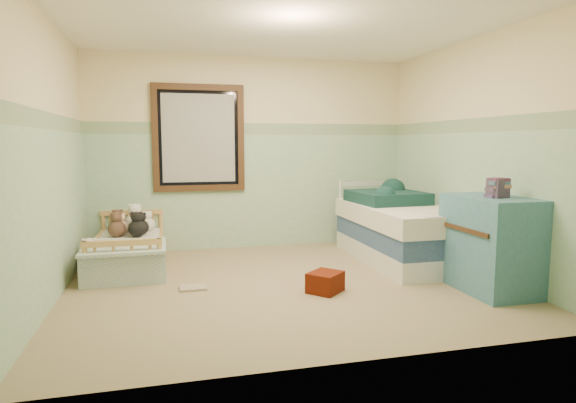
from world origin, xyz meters
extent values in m
cube|color=#94835B|center=(0.00, 0.00, -0.01)|extent=(4.20, 3.60, 0.02)
cube|color=white|center=(0.00, 0.00, 2.51)|extent=(4.20, 3.60, 0.02)
cube|color=beige|center=(0.00, 1.80, 1.25)|extent=(4.20, 0.04, 2.50)
cube|color=beige|center=(0.00, -1.80, 1.25)|extent=(4.20, 0.04, 2.50)
cube|color=beige|center=(-2.10, 0.00, 1.25)|extent=(0.04, 3.60, 2.50)
cube|color=beige|center=(2.10, 0.00, 1.25)|extent=(0.04, 3.60, 2.50)
cube|color=#83B48B|center=(0.00, 1.79, 0.75)|extent=(4.20, 0.01, 1.50)
cube|color=#4D7851|center=(0.00, 1.79, 1.57)|extent=(4.20, 0.01, 0.15)
cube|color=#3C2414|center=(-0.70, 1.76, 1.45)|extent=(1.16, 0.06, 1.36)
cube|color=beige|center=(-0.70, 1.77, 1.45)|extent=(0.92, 0.01, 1.12)
cube|color=#A46F39|center=(-1.55, 1.05, 0.10)|extent=(0.75, 1.50, 0.19)
cube|color=white|center=(-1.55, 1.05, 0.25)|extent=(0.69, 1.44, 0.12)
cube|color=#72A2D0|center=(-1.55, 0.58, 0.33)|extent=(0.82, 0.75, 0.03)
sphere|color=brown|center=(-1.70, 1.55, 0.41)|extent=(0.19, 0.19, 0.19)
sphere|color=white|center=(-1.50, 1.55, 0.43)|extent=(0.23, 0.23, 0.23)
sphere|color=beige|center=(-1.65, 1.33, 0.40)|extent=(0.18, 0.18, 0.18)
sphere|color=black|center=(-1.42, 1.33, 0.40)|extent=(0.18, 0.18, 0.18)
sphere|color=beige|center=(-1.95, 0.96, 0.12)|extent=(0.25, 0.25, 0.25)
sphere|color=beige|center=(-1.52, 0.66, 0.11)|extent=(0.22, 0.22, 0.22)
cube|color=white|center=(1.55, 0.56, 0.11)|extent=(0.93, 1.86, 0.22)
cube|color=navy|center=(1.55, 0.56, 0.33)|extent=(0.93, 1.86, 0.22)
cube|color=white|center=(1.55, 0.56, 0.55)|extent=(0.97, 1.90, 0.22)
cube|color=#163A37|center=(1.50, 0.86, 0.73)|extent=(0.84, 0.89, 0.14)
cube|color=#2C6A7B|center=(1.81, -0.69, 0.45)|extent=(0.56, 0.89, 0.89)
cube|color=brown|center=(1.81, -0.76, 0.98)|extent=(0.20, 0.17, 0.17)
cube|color=#932105|center=(0.29, -0.37, 0.09)|extent=(0.40, 0.40, 0.19)
cube|color=gold|center=(-0.90, 0.03, 0.01)|extent=(0.25, 0.20, 0.02)
sphere|color=beige|center=(-1.45, 1.42, 0.39)|extent=(0.15, 0.15, 0.15)
sphere|color=brown|center=(-1.69, 1.24, 0.41)|extent=(0.19, 0.19, 0.19)
sphere|color=brown|center=(-1.51, 1.51, 0.40)|extent=(0.16, 0.16, 0.16)
sphere|color=beige|center=(-1.69, 1.56, 0.39)|extent=(0.16, 0.16, 0.16)
sphere|color=black|center=(-1.46, 1.18, 0.41)|extent=(0.20, 0.20, 0.20)
sphere|color=white|center=(-1.36, 1.53, 0.40)|extent=(0.17, 0.17, 0.17)
camera|label=1|loc=(-1.12, -4.52, 1.38)|focal=30.00mm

